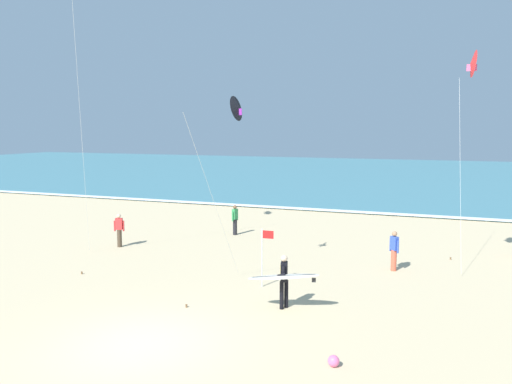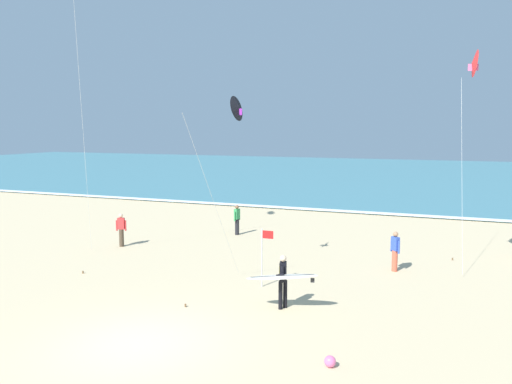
{
  "view_description": "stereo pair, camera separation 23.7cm",
  "coord_description": "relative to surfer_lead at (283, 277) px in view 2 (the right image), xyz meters",
  "views": [
    {
      "loc": [
        7.38,
        -10.86,
        5.61
      ],
      "look_at": [
        0.87,
        6.15,
        3.33
      ],
      "focal_mm": 35.97,
      "sensor_mm": 36.0,
      "label": 1
    },
    {
      "loc": [
        7.6,
        -10.77,
        5.61
      ],
      "look_at": [
        0.87,
        6.15,
        3.33
      ],
      "focal_mm": 35.97,
      "sensor_mm": 36.0,
      "label": 2
    }
  ],
  "objects": [
    {
      "name": "kite_delta_charcoal_mid",
      "position": [
        -2.8,
        2.99,
        5.25
      ],
      "size": [
        0.37,
        4.39,
        6.81
      ],
      "color": "black",
      "rests_on": "ground"
    },
    {
      "name": "surfer_lead",
      "position": [
        0.0,
        0.0,
        0.0
      ],
      "size": [
        2.26,
        1.13,
        1.71
      ],
      "color": "black",
      "rests_on": "ground"
    },
    {
      "name": "bystander_green_top",
      "position": [
        -5.86,
        9.83,
        -0.23
      ],
      "size": [
        0.24,
        0.49,
        1.59
      ],
      "color": "black",
      "rests_on": "ground"
    },
    {
      "name": "shoreline_foam",
      "position": [
        -2.71,
        19.12,
        -0.96
      ],
      "size": [
        160.0,
        0.93,
        0.01
      ],
      "primitive_type": "cube",
      "color": "white",
      "rests_on": "ocean_water"
    },
    {
      "name": "ground_plane",
      "position": [
        -2.71,
        -3.74,
        -1.04
      ],
      "size": [
        160.0,
        160.0,
        0.0
      ],
      "primitive_type": "plane",
      "color": "#D1BA8E"
    },
    {
      "name": "bystander_blue_top",
      "position": [
        2.71,
        5.76,
        -0.23
      ],
      "size": [
        0.39,
        0.36,
        1.59
      ],
      "color": "#D8593F",
      "rests_on": "ground"
    },
    {
      "name": "lifeguard_flag",
      "position": [
        -1.39,
        2.0,
        0.22
      ],
      "size": [
        0.44,
        0.05,
        2.1
      ],
      "color": "silver",
      "rests_on": "ground"
    },
    {
      "name": "kite_delta_scarlet_high",
      "position": [
        5.2,
        5.86,
        6.82
      ],
      "size": [
        0.61,
        3.11,
        8.41
      ],
      "color": "red",
      "rests_on": "ground"
    },
    {
      "name": "ocean_water",
      "position": [
        -2.71,
        48.82,
        -1.0
      ],
      "size": [
        160.0,
        60.0,
        0.08
      ],
      "primitive_type": "cube",
      "color": "teal",
      "rests_on": "ground"
    },
    {
      "name": "beach_ball",
      "position": [
        2.27,
        -3.19,
        -0.9
      ],
      "size": [
        0.28,
        0.28,
        0.28
      ],
      "primitive_type": "sphere",
      "color": "pink",
      "rests_on": "ground"
    },
    {
      "name": "bystander_red_top",
      "position": [
        -9.89,
        5.33,
        -0.23
      ],
      "size": [
        0.47,
        0.28,
        1.59
      ],
      "color": "#4C3D2D",
      "rests_on": "ground"
    }
  ]
}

